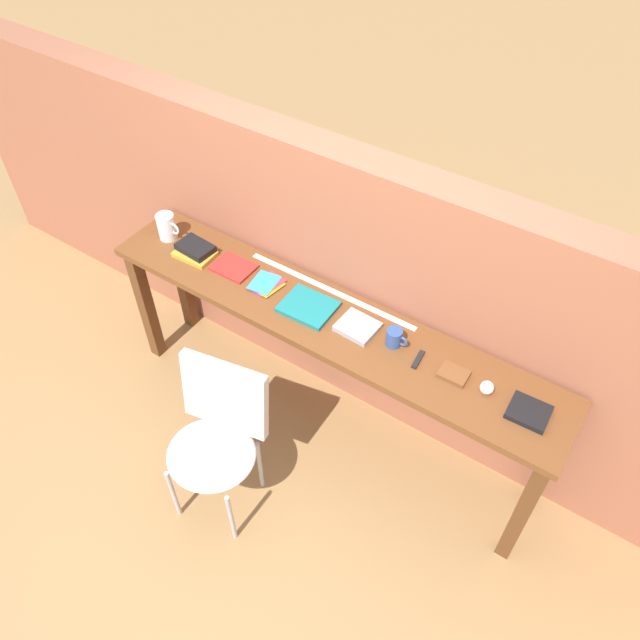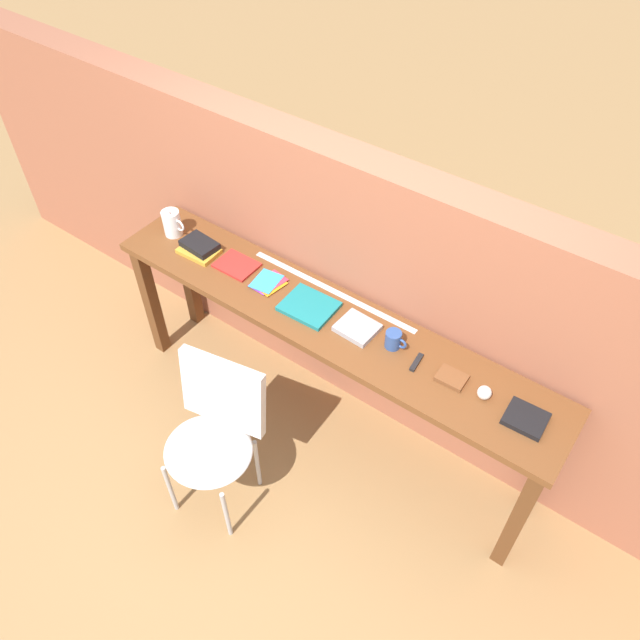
# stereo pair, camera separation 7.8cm
# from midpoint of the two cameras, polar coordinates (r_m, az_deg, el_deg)

# --- Properties ---
(ground_plane) EXTENTS (40.00, 40.00, 0.00)m
(ground_plane) POSITION_cam_midpoint_polar(r_m,az_deg,el_deg) (3.62, -2.89, -12.30)
(ground_plane) COLOR #9E7547
(brick_wall_back) EXTENTS (6.00, 0.20, 1.59)m
(brick_wall_back) POSITION_cam_midpoint_polar(r_m,az_deg,el_deg) (3.33, 3.08, 2.81)
(brick_wall_back) COLOR #9E5B42
(brick_wall_back) RESTS_ON ground
(sideboard) EXTENTS (2.50, 0.44, 0.88)m
(sideboard) POSITION_cam_midpoint_polar(r_m,az_deg,el_deg) (3.16, -0.20, -1.46)
(sideboard) COLOR brown
(sideboard) RESTS_ON ground
(chair_white_moulded) EXTENTS (0.52, 0.53, 0.89)m
(chair_white_moulded) POSITION_cam_midpoint_polar(r_m,az_deg,el_deg) (3.11, -10.17, -10.26)
(chair_white_moulded) COLOR silver
(chair_white_moulded) RESTS_ON ground
(pitcher_white) EXTENTS (0.14, 0.10, 0.18)m
(pitcher_white) POSITION_cam_midpoint_polar(r_m,az_deg,el_deg) (3.58, -14.45, 8.28)
(pitcher_white) COLOR white
(pitcher_white) RESTS_ON sideboard
(book_stack_leftmost) EXTENTS (0.22, 0.17, 0.06)m
(book_stack_leftmost) POSITION_cam_midpoint_polar(r_m,az_deg,el_deg) (3.46, -11.99, 6.22)
(book_stack_leftmost) COLOR gold
(book_stack_leftmost) RESTS_ON sideboard
(magazine_cycling) EXTENTS (0.22, 0.17, 0.01)m
(magazine_cycling) POSITION_cam_midpoint_polar(r_m,az_deg,el_deg) (3.35, -8.57, 4.78)
(magazine_cycling) COLOR red
(magazine_cycling) RESTS_ON sideboard
(pamphlet_pile_colourful) EXTENTS (0.17, 0.18, 0.01)m
(pamphlet_pile_colourful) POSITION_cam_midpoint_polar(r_m,az_deg,el_deg) (3.23, -5.64, 3.31)
(pamphlet_pile_colourful) COLOR yellow
(pamphlet_pile_colourful) RESTS_ON sideboard
(book_open_centre) EXTENTS (0.27, 0.22, 0.02)m
(book_open_centre) POSITION_cam_midpoint_polar(r_m,az_deg,el_deg) (3.10, -1.80, 1.22)
(book_open_centre) COLOR #19757A
(book_open_centre) RESTS_ON sideboard
(book_grey_hardcover) EXTENTS (0.19, 0.17, 0.03)m
(book_grey_hardcover) POSITION_cam_midpoint_polar(r_m,az_deg,el_deg) (3.00, 2.71, -0.63)
(book_grey_hardcover) COLOR #9E9EA3
(book_grey_hardcover) RESTS_ON sideboard
(mug) EXTENTS (0.11, 0.08, 0.09)m
(mug) POSITION_cam_midpoint_polar(r_m,az_deg,el_deg) (2.92, 6.08, -1.63)
(mug) COLOR #2D4C8C
(mug) RESTS_ON sideboard
(multitool_folded) EXTENTS (0.04, 0.11, 0.02)m
(multitool_folded) POSITION_cam_midpoint_polar(r_m,az_deg,el_deg) (2.90, 8.20, -3.60)
(multitool_folded) COLOR black
(multitool_folded) RESTS_ON sideboard
(leather_journal_brown) EXTENTS (0.13, 0.10, 0.02)m
(leather_journal_brown) POSITION_cam_midpoint_polar(r_m,az_deg,el_deg) (2.87, 11.36, -4.88)
(leather_journal_brown) COLOR brown
(leather_journal_brown) RESTS_ON sideboard
(sports_ball_small) EXTENTS (0.06, 0.06, 0.06)m
(sports_ball_small) POSITION_cam_midpoint_polar(r_m,az_deg,el_deg) (2.82, 14.26, -6.02)
(sports_ball_small) COLOR silver
(sports_ball_small) RESTS_ON sideboard
(book_repair_rightmost) EXTENTS (0.18, 0.16, 0.03)m
(book_repair_rightmost) POSITION_cam_midpoint_polar(r_m,az_deg,el_deg) (2.82, 17.80, -8.03)
(book_repair_rightmost) COLOR black
(book_repair_rightmost) RESTS_ON sideboard
(ruler_metal_back_edge) EXTENTS (0.99, 0.03, 0.00)m
(ruler_metal_back_edge) POSITION_cam_midpoint_polar(r_m,az_deg,el_deg) (3.19, 0.26, 2.75)
(ruler_metal_back_edge) COLOR silver
(ruler_metal_back_edge) RESTS_ON sideboard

